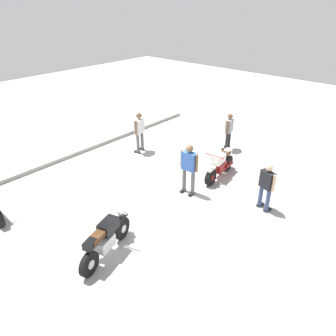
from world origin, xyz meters
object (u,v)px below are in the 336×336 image
motorcycle_cream_vintage (220,165)px  person_in_black_shirt (266,185)px  person_in_gray_shirt (229,130)px  person_in_white_shirt (140,130)px  motorcycle_black_cruiser (106,239)px  person_in_blue_shirt (189,166)px

motorcycle_cream_vintage → person_in_black_shirt: bearing=63.1°
person_in_black_shirt → motorcycle_cream_vintage: bearing=89.2°
motorcycle_cream_vintage → person_in_black_shirt: person_in_black_shirt is taller
person_in_gray_shirt → person_in_white_shirt: 3.78m
motorcycle_black_cruiser → person_in_white_shirt: size_ratio=1.17×
person_in_black_shirt → person_in_white_shirt: 5.92m
person_in_white_shirt → motorcycle_cream_vintage: bearing=171.6°
person_in_gray_shirt → person_in_blue_shirt: 3.97m
person_in_gray_shirt → person_in_black_shirt: bearing=122.6°
motorcycle_black_cruiser → person_in_blue_shirt: bearing=-12.7°
motorcycle_cream_vintage → person_in_gray_shirt: bearing=-160.9°
motorcycle_cream_vintage → motorcycle_black_cruiser: size_ratio=0.96×
motorcycle_cream_vintage → person_in_white_shirt: bearing=-89.9°
person_in_white_shirt → person_in_black_shirt: bearing=161.4°
person_in_blue_shirt → person_in_white_shirt: size_ratio=1.02×
person_in_blue_shirt → motorcycle_cream_vintage: bearing=170.1°
person_in_white_shirt → person_in_blue_shirt: bearing=146.5°
motorcycle_cream_vintage → person_in_white_shirt: size_ratio=1.12×
person_in_gray_shirt → person_in_black_shirt: (-3.05, -3.23, -0.03)m
motorcycle_black_cruiser → person_in_gray_shirt: person_in_gray_shirt is taller
motorcycle_cream_vintage → motorcycle_black_cruiser: (-5.34, -0.09, 0.03)m
person_in_blue_shirt → person_in_white_shirt: 3.76m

